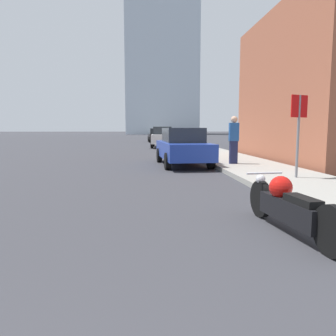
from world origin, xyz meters
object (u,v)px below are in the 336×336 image
at_px(parked_car_blue, 183,146).
at_px(parked_car_white, 163,137).
at_px(motorcycle, 288,206).
at_px(parked_car_black, 156,135).
at_px(pedestrian, 234,139).
at_px(stop_sign, 299,122).

bearing_deg(parked_car_blue, parked_car_white, 86.75).
height_order(motorcycle, parked_car_black, parked_car_black).
bearing_deg(pedestrian, parked_car_blue, 154.04).
distance_m(parked_car_blue, parked_car_white, 13.34).
distance_m(parked_car_black, pedestrian, 25.52).
height_order(motorcycle, pedestrian, pedestrian).
xyz_separation_m(parked_car_black, pedestrian, (1.84, -25.46, 0.32)).
bearing_deg(stop_sign, parked_car_black, 95.03).
height_order(motorcycle, parked_car_white, parked_car_white).
relative_size(stop_sign, pedestrian, 1.23).
height_order(parked_car_blue, parked_car_black, parked_car_black).
bearing_deg(parked_car_blue, motorcycle, -90.52).
distance_m(parked_car_white, parked_car_black, 11.21).
relative_size(parked_car_blue, parked_car_black, 1.07).
bearing_deg(parked_car_white, pedestrian, -78.27).
bearing_deg(motorcycle, parked_car_blue, 86.55).
distance_m(motorcycle, parked_car_white, 22.24).
bearing_deg(pedestrian, parked_car_white, 97.35).
xyz_separation_m(parked_car_blue, parked_car_black, (0.03, 24.55, 0.01)).
relative_size(parked_car_white, stop_sign, 2.05).
distance_m(parked_car_white, pedestrian, 14.37).
bearing_deg(stop_sign, pedestrian, 101.03).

